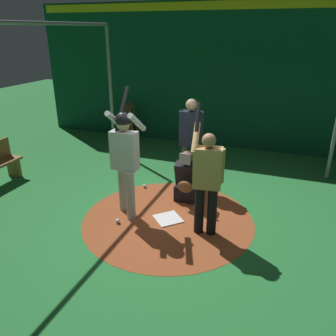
{
  "coord_description": "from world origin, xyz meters",
  "views": [
    {
      "loc": [
        4.69,
        1.78,
        3.02
      ],
      "look_at": [
        0.0,
        0.0,
        0.95
      ],
      "focal_mm": 36.11,
      "sensor_mm": 36.0,
      "label": 1
    }
  ],
  "objects_px": {
    "bat_rack": "(132,121)",
    "baseball_1": "(215,213)",
    "umpire": "(191,138)",
    "baseball_0": "(144,186)",
    "baseball_2": "(118,221)",
    "catcher": "(187,181)",
    "visitor": "(207,178)",
    "home_plate": "(168,219)",
    "batter": "(125,154)"
  },
  "relations": [
    {
      "from": "bat_rack",
      "to": "baseball_1",
      "type": "relative_size",
      "value": 15.95
    },
    {
      "from": "umpire",
      "to": "baseball_0",
      "type": "relative_size",
      "value": 24.27
    },
    {
      "from": "baseball_0",
      "to": "baseball_2",
      "type": "xyz_separation_m",
      "value": [
        1.41,
        0.15,
        0.0
      ]
    },
    {
      "from": "baseball_0",
      "to": "baseball_2",
      "type": "height_order",
      "value": "same"
    },
    {
      "from": "catcher",
      "to": "baseball_0",
      "type": "height_order",
      "value": "catcher"
    },
    {
      "from": "visitor",
      "to": "baseball_0",
      "type": "xyz_separation_m",
      "value": [
        -1.15,
        -1.58,
        -0.91
      ]
    },
    {
      "from": "catcher",
      "to": "baseball_1",
      "type": "bearing_deg",
      "value": 59.29
    },
    {
      "from": "umpire",
      "to": "home_plate",
      "type": "bearing_deg",
      "value": 2.68
    },
    {
      "from": "home_plate",
      "to": "baseball_1",
      "type": "xyz_separation_m",
      "value": [
        -0.41,
        0.72,
        0.03
      ]
    },
    {
      "from": "bat_rack",
      "to": "baseball_0",
      "type": "relative_size",
      "value": 15.95
    },
    {
      "from": "baseball_2",
      "to": "home_plate",
      "type": "bearing_deg",
      "value": 119.64
    },
    {
      "from": "catcher",
      "to": "baseball_1",
      "type": "relative_size",
      "value": 13.31
    },
    {
      "from": "catcher",
      "to": "umpire",
      "type": "xyz_separation_m",
      "value": [
        -0.65,
        -0.14,
        0.63
      ]
    },
    {
      "from": "bat_rack",
      "to": "batter",
      "type": "bearing_deg",
      "value": 25.13
    },
    {
      "from": "baseball_0",
      "to": "baseball_1",
      "type": "relative_size",
      "value": 1.0
    },
    {
      "from": "home_plate",
      "to": "baseball_0",
      "type": "relative_size",
      "value": 5.68
    },
    {
      "from": "bat_rack",
      "to": "baseball_2",
      "type": "relative_size",
      "value": 15.95
    },
    {
      "from": "batter",
      "to": "baseball_0",
      "type": "xyz_separation_m",
      "value": [
        -1.06,
        -0.16,
        -1.07
      ]
    },
    {
      "from": "bat_rack",
      "to": "home_plate",
      "type": "bearing_deg",
      "value": 33.32
    },
    {
      "from": "catcher",
      "to": "baseball_2",
      "type": "relative_size",
      "value": 13.31
    },
    {
      "from": "visitor",
      "to": "baseball_0",
      "type": "relative_size",
      "value": 27.3
    },
    {
      "from": "baseball_2",
      "to": "catcher",
      "type": "bearing_deg",
      "value": 146.07
    },
    {
      "from": "batter",
      "to": "baseball_1",
      "type": "height_order",
      "value": "batter"
    },
    {
      "from": "umpire",
      "to": "baseball_2",
      "type": "relative_size",
      "value": 24.27
    },
    {
      "from": "bat_rack",
      "to": "umpire",
      "type": "bearing_deg",
      "value": 44.83
    },
    {
      "from": "umpire",
      "to": "baseball_2",
      "type": "bearing_deg",
      "value": -19.87
    },
    {
      "from": "catcher",
      "to": "bat_rack",
      "type": "distance_m",
      "value": 4.27
    },
    {
      "from": "bat_rack",
      "to": "visitor",
      "type": "bearing_deg",
      "value": 38.47
    },
    {
      "from": "baseball_1",
      "to": "baseball_2",
      "type": "bearing_deg",
      "value": -60.53
    },
    {
      "from": "baseball_0",
      "to": "bat_rack",
      "type": "bearing_deg",
      "value": -149.92
    },
    {
      "from": "umpire",
      "to": "baseball_0",
      "type": "bearing_deg",
      "value": -61.28
    },
    {
      "from": "home_plate",
      "to": "catcher",
      "type": "height_order",
      "value": "catcher"
    },
    {
      "from": "batter",
      "to": "baseball_1",
      "type": "distance_m",
      "value": 1.87
    },
    {
      "from": "baseball_2",
      "to": "baseball_0",
      "type": "bearing_deg",
      "value": -173.95
    },
    {
      "from": "batter",
      "to": "bat_rack",
      "type": "height_order",
      "value": "batter"
    },
    {
      "from": "baseball_1",
      "to": "visitor",
      "type": "bearing_deg",
      "value": -4.0
    },
    {
      "from": "bat_rack",
      "to": "baseball_2",
      "type": "bearing_deg",
      "value": 23.27
    },
    {
      "from": "baseball_2",
      "to": "visitor",
      "type": "bearing_deg",
      "value": 100.47
    },
    {
      "from": "visitor",
      "to": "batter",
      "type": "bearing_deg",
      "value": -102.87
    },
    {
      "from": "baseball_1",
      "to": "baseball_0",
      "type": "bearing_deg",
      "value": -109.97
    },
    {
      "from": "batter",
      "to": "visitor",
      "type": "xyz_separation_m",
      "value": [
        0.09,
        1.42,
        -0.16
      ]
    },
    {
      "from": "visitor",
      "to": "catcher",
      "type": "bearing_deg",
      "value": -156.54
    },
    {
      "from": "catcher",
      "to": "baseball_0",
      "type": "bearing_deg",
      "value": -101.78
    },
    {
      "from": "visitor",
      "to": "baseball_1",
      "type": "distance_m",
      "value": 1.07
    },
    {
      "from": "home_plate",
      "to": "visitor",
      "type": "bearing_deg",
      "value": 76.92
    },
    {
      "from": "batter",
      "to": "catcher",
      "type": "bearing_deg",
      "value": 136.77
    },
    {
      "from": "batter",
      "to": "baseball_2",
      "type": "bearing_deg",
      "value": -1.39
    },
    {
      "from": "bat_rack",
      "to": "baseball_1",
      "type": "distance_m",
      "value": 5.01
    },
    {
      "from": "umpire",
      "to": "baseball_1",
      "type": "height_order",
      "value": "umpire"
    },
    {
      "from": "umpire",
      "to": "bat_rack",
      "type": "height_order",
      "value": "umpire"
    }
  ]
}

